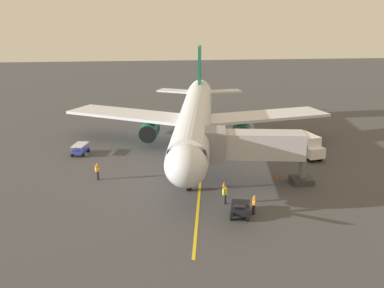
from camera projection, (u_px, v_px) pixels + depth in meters
The scene contains 12 objects.
ground_plane at pixel (194, 146), 56.41m from camera, with size 220.00×220.00×0.00m, color #424244.
apron_lead_in_line at pixel (202, 165), 49.47m from camera, with size 0.24×40.00×0.01m, color yellow.
airplane at pixel (195, 117), 54.35m from camera, with size 34.34×40.23×11.50m.
jet_bridge at pixel (246, 146), 43.34m from camera, with size 11.52×4.57×5.40m.
ground_crew_marshaller at pixel (225, 195), 39.00m from camera, with size 0.44×0.32×1.71m.
ground_crew_wing_walker at pixel (254, 204), 36.98m from camera, with size 0.40×0.47×1.71m.
ground_crew_loader at pixel (97, 171), 44.78m from camera, with size 0.47×0.44×1.71m.
belt_loader_near_nose at pixel (240, 208), 36.69m from camera, with size 2.29×4.73×2.32m.
baggage_cart_portside at pixel (80, 149), 52.92m from camera, with size 2.05×2.85×1.27m.
box_truck_starboard_side at pixel (307, 146), 51.82m from camera, with size 2.88×4.91×2.62m.
safety_cone_nose_left at pixel (277, 176), 45.40m from camera, with size 0.32×0.32×0.55m, color #F2590F.
safety_cone_nose_right at pixel (224, 184), 43.16m from camera, with size 0.32×0.32×0.55m, color #F2590F.
Camera 1 is at (6.46, 53.69, 16.04)m, focal length 41.73 mm.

